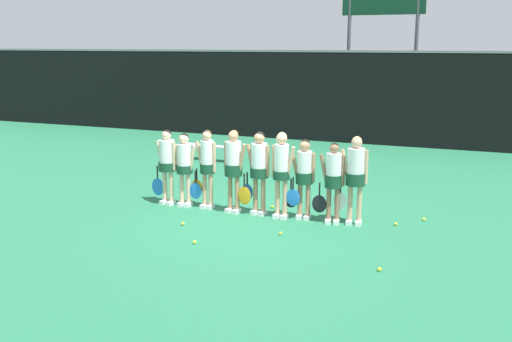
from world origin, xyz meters
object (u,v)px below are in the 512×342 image
Objects in this scene: player_8 at (355,172)px; tennis_ball_0 at (396,224)px; player_3 at (234,164)px; player_6 at (304,172)px; tennis_ball_4 at (424,219)px; player_0 at (167,160)px; player_1 at (185,163)px; player_2 at (207,163)px; bench_courtside at (209,147)px; tennis_ball_1 at (211,196)px; tennis_ball_2 at (195,242)px; player_4 at (259,165)px; tennis_ball_7 at (379,269)px; player_7 at (333,177)px; tennis_ball_5 at (280,233)px; scoreboard at (383,15)px; tennis_ball_3 at (183,224)px; tennis_ball_6 at (272,207)px; player_5 at (282,167)px.

tennis_ball_0 is (0.81, 0.23, -1.04)m from player_8.
player_6 is (1.54, 0.13, -0.08)m from player_3.
tennis_ball_4 is at bearing 26.02° from player_8.
player_0 is 0.45m from player_1.
player_2 is at bearing 176.25° from player_6.
tennis_ball_1 is at bearing -58.54° from bench_courtside.
player_1 is 4.75m from tennis_ball_0.
player_2 is 1.04× the size of player_6.
player_8 is at bearing 43.87° from tennis_ball_2.
tennis_ball_7 is (3.03, -2.30, -1.04)m from player_4.
player_2 is 2.87m from player_7.
player_7 is 3.12m from tennis_ball_2.
player_4 is at bearing -165.71° from tennis_ball_4.
player_6 is at bearing 86.83° from tennis_ball_5.
player_3 is at bearing -6.20° from player_2.
player_0 is at bearing 130.13° from tennis_ball_2.
player_8 is at bearing 12.02° from player_3.
tennis_ball_7 is at bearing -22.91° from player_3.
player_4 is 24.88× the size of tennis_ball_4.
player_2 reaches higher than tennis_ball_7.
player_8 is at bearing -81.09° from scoreboard.
tennis_ball_4 is at bearing -74.12° from scoreboard.
bench_courtside reaches higher than tennis_ball_3.
player_4 is at bearing -0.25° from player_1.
player_0 is at bearing -171.56° from player_4.
player_4 is 2.05m from player_8.
player_3 is 4.14m from tennis_ball_4.
tennis_ball_6 is at bearing -11.38° from tennis_ball_1.
player_4 is 27.19× the size of tennis_ball_1.
tennis_ball_4 is at bearing 8.96° from player_1.
player_5 reaches higher than tennis_ball_4.
tennis_ball_4 is at bearing 12.27° from player_2.
player_1 is 2.81m from tennis_ball_2.
player_4 is at bearing 16.48° from player_3.
player_6 reaches higher than player_7.
player_2 is 1.37m from tennis_ball_1.
player_1 is 23.73× the size of tennis_ball_2.
scoreboard is 12.28m from tennis_ball_6.
player_0 is at bearing -179.79° from player_5.
scoreboard is 12.65m from player_1.
player_2 is 1.68m from tennis_ball_3.
player_5 reaches higher than tennis_ball_0.
bench_courtside is 6.25m from player_4.
bench_courtside is at bearing 132.84° from tennis_ball_7.
player_3 is (0.69, -0.10, 0.05)m from player_2.
tennis_ball_0 is 2.60m from tennis_ball_7.
bench_courtside is 29.64× the size of tennis_ball_4.
tennis_ball_1 is at bearing 114.52° from player_2.
player_8 reaches higher than tennis_ball_6.
player_2 is 25.06× the size of tennis_ball_2.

